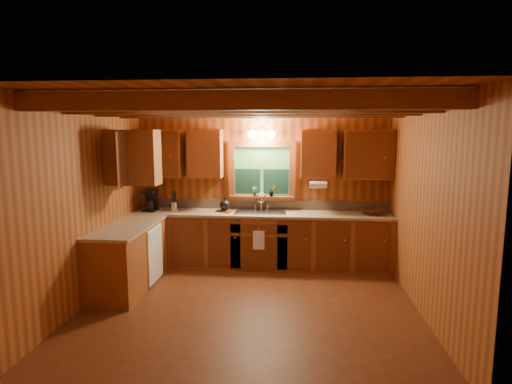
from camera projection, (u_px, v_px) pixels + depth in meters
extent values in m
plane|color=#582C15|center=(250.00, 305.00, 5.38)|extent=(4.20, 4.20, 0.00)
plane|color=brown|center=(250.00, 98.00, 5.01)|extent=(4.20, 4.20, 0.00)
plane|color=brown|center=(262.00, 186.00, 7.07)|extent=(4.20, 0.00, 4.20)
plane|color=brown|center=(225.00, 247.00, 3.32)|extent=(4.20, 0.00, 4.20)
plane|color=brown|center=(88.00, 203.00, 5.38)|extent=(0.00, 3.80, 3.80)
plane|color=brown|center=(425.00, 208.00, 5.00)|extent=(0.00, 3.80, 3.80)
cube|color=brown|center=(236.00, 100.00, 3.84)|extent=(4.20, 0.14, 0.18)
cube|color=brown|center=(246.00, 106.00, 4.63)|extent=(4.20, 0.14, 0.18)
cube|color=brown|center=(253.00, 109.00, 5.42)|extent=(4.20, 0.14, 0.18)
cube|color=brown|center=(258.00, 112.00, 6.20)|extent=(4.20, 0.14, 0.18)
cube|color=brown|center=(260.00, 240.00, 6.89)|extent=(4.20, 0.62, 0.86)
cube|color=brown|center=(129.00, 258.00, 5.95)|extent=(0.62, 1.60, 0.86)
cube|color=tan|center=(260.00, 214.00, 6.82)|extent=(4.20, 0.66, 0.04)
cube|color=tan|center=(128.00, 227.00, 5.89)|extent=(0.64, 1.60, 0.04)
cube|color=#9D8669|center=(262.00, 204.00, 7.10)|extent=(4.20, 0.02, 0.16)
cube|color=white|center=(155.00, 254.00, 6.12)|extent=(0.02, 0.60, 0.80)
cube|color=brown|center=(159.00, 153.00, 6.97)|extent=(0.78, 0.34, 0.78)
cube|color=brown|center=(206.00, 154.00, 6.90)|extent=(0.55, 0.34, 0.78)
cube|color=brown|center=(318.00, 154.00, 6.74)|extent=(0.55, 0.34, 0.78)
cube|color=brown|center=(368.00, 155.00, 6.67)|extent=(0.78, 0.34, 0.78)
cube|color=brown|center=(120.00, 157.00, 5.96)|extent=(0.34, 1.10, 0.78)
cube|color=brown|center=(262.00, 144.00, 6.93)|extent=(1.12, 0.08, 0.10)
cube|color=brown|center=(262.00, 198.00, 7.06)|extent=(1.12, 0.08, 0.10)
cube|color=brown|center=(232.00, 171.00, 7.04)|extent=(0.10, 0.08, 0.80)
cube|color=brown|center=(292.00, 171.00, 6.94)|extent=(0.10, 0.08, 0.80)
cube|color=#417B34|center=(262.00, 171.00, 7.03)|extent=(0.92, 0.01, 0.80)
cube|color=#123429|center=(248.00, 181.00, 7.05)|extent=(0.42, 0.02, 0.42)
cube|color=#123429|center=(276.00, 182.00, 7.00)|extent=(0.42, 0.02, 0.42)
cylinder|color=black|center=(262.00, 170.00, 7.00)|extent=(0.92, 0.01, 0.01)
cube|color=brown|center=(262.00, 197.00, 7.01)|extent=(1.06, 0.14, 0.04)
cylinder|color=black|center=(262.00, 130.00, 6.89)|extent=(0.08, 0.03, 0.08)
cylinder|color=black|center=(255.00, 130.00, 6.84)|extent=(0.09, 0.17, 0.08)
cylinder|color=black|center=(268.00, 130.00, 6.82)|extent=(0.09, 0.17, 0.08)
sphere|color=#FFE0A5|center=(251.00, 134.00, 6.80)|extent=(0.13, 0.13, 0.13)
sphere|color=#FFE0A5|center=(271.00, 134.00, 6.77)|extent=(0.13, 0.13, 0.13)
cylinder|color=white|center=(318.00, 185.00, 6.61)|extent=(0.27, 0.11, 0.11)
cube|color=white|center=(259.00, 240.00, 6.55)|extent=(0.18, 0.01, 0.30)
cube|color=silver|center=(260.00, 212.00, 6.83)|extent=(0.82, 0.48, 0.02)
cube|color=#262628|center=(249.00, 216.00, 6.85)|extent=(0.34, 0.40, 0.14)
cube|color=#262628|center=(272.00, 216.00, 6.82)|extent=(0.34, 0.40, 0.14)
cylinder|color=silver|center=(261.00, 204.00, 6.99)|extent=(0.04, 0.04, 0.22)
torus|color=silver|center=(261.00, 198.00, 6.92)|extent=(0.16, 0.02, 0.16)
cube|color=black|center=(151.00, 210.00, 6.93)|extent=(0.20, 0.24, 0.03)
cube|color=black|center=(152.00, 199.00, 6.98)|extent=(0.20, 0.09, 0.33)
cube|color=black|center=(150.00, 192.00, 6.87)|extent=(0.20, 0.22, 0.04)
cylinder|color=black|center=(150.00, 205.00, 6.89)|extent=(0.12, 0.12, 0.14)
cylinder|color=silver|center=(174.00, 206.00, 6.95)|extent=(0.12, 0.12, 0.15)
cylinder|color=black|center=(172.00, 197.00, 6.92)|extent=(0.03, 0.04, 0.22)
cylinder|color=black|center=(173.00, 197.00, 6.93)|extent=(0.01, 0.01, 0.22)
cylinder|color=black|center=(175.00, 197.00, 6.94)|extent=(0.03, 0.04, 0.22)
cylinder|color=black|center=(175.00, 197.00, 6.95)|extent=(0.04, 0.06, 0.21)
cube|color=#5D2D14|center=(225.00, 211.00, 6.88)|extent=(0.30, 0.26, 0.02)
sphere|color=black|center=(225.00, 205.00, 6.87)|extent=(0.17, 0.17, 0.17)
cylinder|color=black|center=(225.00, 199.00, 6.85)|extent=(0.03, 0.03, 0.04)
imported|color=#48230C|center=(373.00, 211.00, 6.67)|extent=(0.49, 0.49, 0.09)
imported|color=#5D2D14|center=(255.00, 191.00, 6.98)|extent=(0.10, 0.09, 0.16)
imported|color=#5D2D14|center=(272.00, 190.00, 6.94)|extent=(0.12, 0.10, 0.19)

